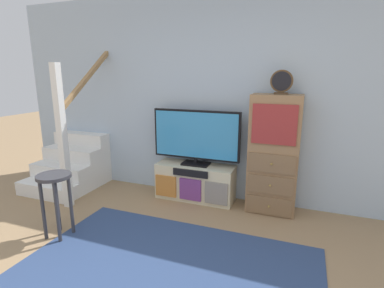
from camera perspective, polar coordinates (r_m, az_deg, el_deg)
name	(u,v)px	position (r m, az deg, el deg)	size (l,w,h in m)	color
back_wall	(224,99)	(3.97, 6.12, 8.64)	(6.40, 0.12, 2.70)	#A8BCD1
area_rug	(163,275)	(2.78, -5.55, -23.77)	(2.60, 1.80, 0.01)	navy
media_console	(195,182)	(4.06, 0.61, -7.30)	(1.05, 0.38, 0.48)	beige
television	(196,136)	(3.90, 0.75, 1.52)	(1.18, 0.22, 0.73)	black
side_cabinet	(274,155)	(3.71, 15.36, -2.05)	(0.58, 0.38, 1.44)	#93704C
desk_clock	(282,82)	(3.56, 16.79, 11.28)	(0.25, 0.08, 0.27)	#4C3823
staircase	(80,158)	(5.00, -20.64, -2.57)	(1.00, 1.36, 2.20)	white
bar_stool_near	(55,191)	(3.37, -24.72, -8.11)	(0.34, 0.34, 0.69)	#333338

